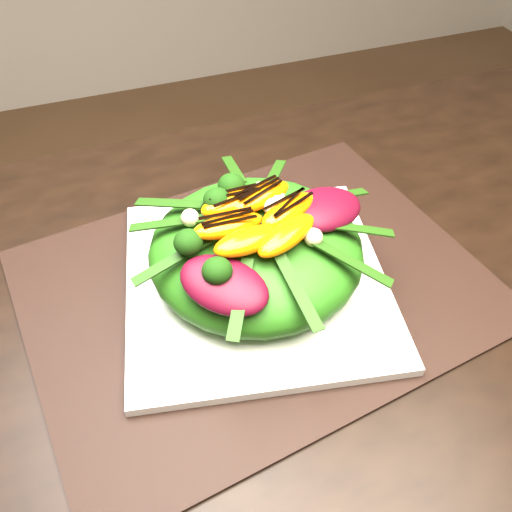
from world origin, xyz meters
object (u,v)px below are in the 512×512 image
object	(u,v)px
dining_table	(341,388)
plate_base	(256,281)
placemat	(256,285)
lettuce_mound	(256,250)
orange_segment	(238,213)
salad_bowl	(256,272)

from	to	relation	value
dining_table	plate_base	bearing A→B (deg)	106.39
dining_table	plate_base	xyz separation A→B (m)	(-0.04, 0.13, 0.03)
placemat	lettuce_mound	distance (m)	0.05
dining_table	placemat	bearing A→B (deg)	106.39
placemat	orange_segment	size ratio (longest dim) A/B	6.75
placemat	plate_base	size ratio (longest dim) A/B	1.74
plate_base	salad_bowl	xyz separation A→B (m)	(0.00, -0.00, 0.01)
placemat	lettuce_mound	bearing A→B (deg)	0.00
plate_base	orange_segment	xyz separation A→B (m)	(-0.02, 0.01, 0.09)
dining_table	lettuce_mound	distance (m)	0.16
plate_base	lettuce_mound	bearing A→B (deg)	-116.57
placemat	plate_base	distance (m)	0.01
salad_bowl	orange_segment	distance (m)	0.08
placemat	plate_base	bearing A→B (deg)	63.43
lettuce_mound	dining_table	bearing A→B (deg)	-73.61
salad_bowl	orange_segment	world-z (taller)	orange_segment
plate_base	lettuce_mound	world-z (taller)	lettuce_mound
plate_base	salad_bowl	size ratio (longest dim) A/B	1.15
dining_table	salad_bowl	distance (m)	0.14
placemat	dining_table	bearing A→B (deg)	-73.61
plate_base	lettuce_mound	xyz separation A→B (m)	(-0.00, -0.00, 0.05)
salad_bowl	orange_segment	bearing A→B (deg)	149.27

